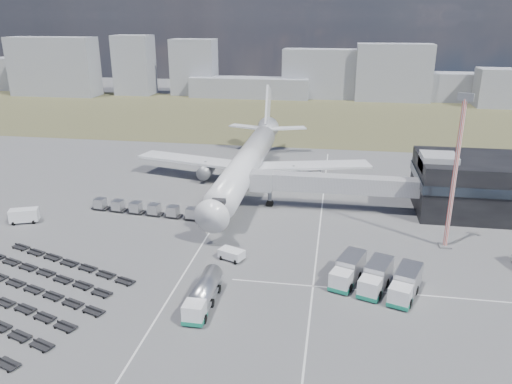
# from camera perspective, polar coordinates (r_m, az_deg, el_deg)

# --- Properties ---
(ground) EXTENTS (420.00, 420.00, 0.00)m
(ground) POSITION_cam_1_polar(r_m,az_deg,el_deg) (77.14, -5.14, -6.74)
(ground) COLOR #565659
(ground) RESTS_ON ground
(grass_strip) EXTENTS (420.00, 90.00, 0.01)m
(grass_strip) POSITION_cam_1_polar(r_m,az_deg,el_deg) (180.98, 3.56, 8.65)
(grass_strip) COLOR #4C4B2D
(grass_strip) RESTS_ON ground
(lane_markings) EXTENTS (47.12, 110.00, 0.01)m
(lane_markings) POSITION_cam_1_polar(r_m,az_deg,el_deg) (78.12, 2.41, -6.31)
(lane_markings) COLOR silver
(lane_markings) RESTS_ON ground
(terminal) EXTENTS (30.40, 16.40, 11.00)m
(terminal) POSITION_cam_1_polar(r_m,az_deg,el_deg) (99.79, 26.28, 0.69)
(terminal) COLOR black
(terminal) RESTS_ON ground
(jet_bridge) EXTENTS (30.30, 3.80, 7.05)m
(jet_bridge) POSITION_cam_1_polar(r_m,az_deg,el_deg) (91.97, 7.60, 0.98)
(jet_bridge) COLOR #939399
(jet_bridge) RESTS_ON ground
(airliner) EXTENTS (51.59, 64.53, 17.62)m
(airliner) POSITION_cam_1_polar(r_m,az_deg,el_deg) (104.85, -0.86, 3.62)
(airliner) COLOR white
(airliner) RESTS_ON ground
(skyline) EXTENTS (299.20, 26.11, 25.90)m
(skyline) POSITION_cam_1_polar(r_m,az_deg,el_deg) (220.13, 2.93, 13.12)
(skyline) COLOR #9395A0
(skyline) RESTS_ON ground
(fuel_tanker) EXTENTS (2.65, 10.07, 3.25)m
(fuel_tanker) POSITION_cam_1_polar(r_m,az_deg,el_deg) (63.09, -6.06, -11.51)
(fuel_tanker) COLOR white
(fuel_tanker) RESTS_ON ground
(pushback_tug) EXTENTS (4.13, 3.28, 1.60)m
(pushback_tug) POSITION_cam_1_polar(r_m,az_deg,el_deg) (74.06, -2.81, -7.16)
(pushback_tug) COLOR white
(pushback_tug) RESTS_ON ground
(utility_van) EXTENTS (5.15, 3.69, 2.48)m
(utility_van) POSITION_cam_1_polar(r_m,az_deg,el_deg) (95.41, -24.97, -2.49)
(utility_van) COLOR white
(utility_van) RESTS_ON ground
(catering_truck) EXTENTS (3.36, 7.14, 3.19)m
(catering_truck) POSITION_cam_1_polar(r_m,az_deg,el_deg) (105.86, 6.70, 1.57)
(catering_truck) COLOR white
(catering_truck) RESTS_ON ground
(service_trucks_near) EXTENTS (12.39, 10.85, 3.16)m
(service_trucks_near) POSITION_cam_1_polar(r_m,az_deg,el_deg) (68.08, 13.54, -9.41)
(service_trucks_near) COLOR white
(service_trucks_near) RESTS_ON ground
(uld_row) EXTENTS (21.30, 4.07, 1.93)m
(uld_row) POSITION_cam_1_polar(r_m,az_deg,el_deg) (92.22, -12.57, -1.85)
(uld_row) COLOR black
(uld_row) RESTS_ON ground
(baggage_dollies) EXTENTS (31.87, 27.77, 0.64)m
(baggage_dollies) POSITION_cam_1_polar(r_m,az_deg,el_deg) (73.10, -26.54, -10.20)
(baggage_dollies) COLOR black
(baggage_dollies) RESTS_ON ground
(floodlight_mast) EXTENTS (2.24, 1.84, 23.78)m
(floodlight_mast) POSITION_cam_1_polar(r_m,az_deg,el_deg) (79.51, 21.78, 1.95)
(floodlight_mast) COLOR red
(floodlight_mast) RESTS_ON ground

